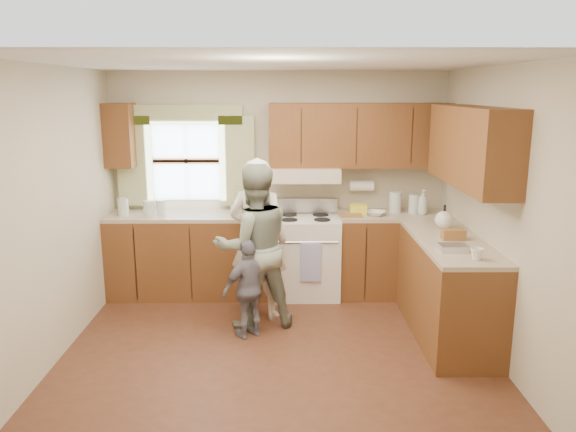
{
  "coord_description": "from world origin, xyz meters",
  "views": [
    {
      "loc": [
        0.06,
        -4.66,
        2.29
      ],
      "look_at": [
        0.1,
        0.4,
        1.15
      ],
      "focal_mm": 35.0,
      "sensor_mm": 36.0,
      "label": 1
    }
  ],
  "objects_px": {
    "woman_right": "(254,247)",
    "woman_left": "(258,239)",
    "stove": "(305,255)",
    "child": "(249,289)"
  },
  "relations": [
    {
      "from": "woman_right",
      "to": "woman_left",
      "type": "bearing_deg",
      "value": -114.48
    },
    {
      "from": "stove",
      "to": "woman_left",
      "type": "xyz_separation_m",
      "value": [
        -0.5,
        -0.65,
        0.36
      ]
    },
    {
      "from": "woman_right",
      "to": "child",
      "type": "height_order",
      "value": "woman_right"
    },
    {
      "from": "stove",
      "to": "woman_right",
      "type": "distance_m",
      "value": 1.08
    },
    {
      "from": "stove",
      "to": "woman_left",
      "type": "height_order",
      "value": "woman_left"
    },
    {
      "from": "woman_left",
      "to": "woman_right",
      "type": "height_order",
      "value": "woman_left"
    },
    {
      "from": "stove",
      "to": "woman_left",
      "type": "bearing_deg",
      "value": -127.78
    },
    {
      "from": "woman_left",
      "to": "woman_right",
      "type": "distance_m",
      "value": 0.23
    },
    {
      "from": "woman_left",
      "to": "child",
      "type": "relative_size",
      "value": 1.74
    },
    {
      "from": "child",
      "to": "stove",
      "type": "bearing_deg",
      "value": -150.35
    }
  ]
}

